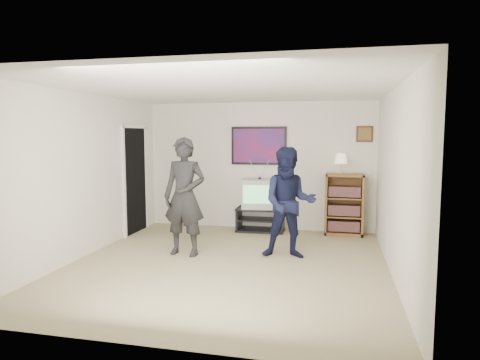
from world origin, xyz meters
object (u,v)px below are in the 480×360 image
at_px(person_tall, 185,197).
at_px(person_short, 289,203).
at_px(crt_television, 260,193).
at_px(bookshelf, 344,204).
at_px(media_stand, 260,219).

distance_m(person_tall, person_short, 1.61).
relative_size(crt_television, bookshelf, 0.58).
bearing_deg(media_stand, bookshelf, 0.59).
bearing_deg(person_tall, crt_television, 69.00).
xyz_separation_m(crt_television, person_tall, (-0.84, -1.88, 0.18)).
bearing_deg(person_tall, bookshelf, 41.50).
distance_m(bookshelf, person_tall, 3.12).
xyz_separation_m(media_stand, crt_television, (-0.02, 0.00, 0.51)).
relative_size(media_stand, bookshelf, 0.81).
relative_size(crt_television, person_tall, 0.36).
bearing_deg(person_tall, media_stand, 68.45).
xyz_separation_m(crt_television, bookshelf, (1.59, 0.05, -0.17)).
height_order(bookshelf, person_tall, person_tall).
bearing_deg(media_stand, crt_television, 178.77).
distance_m(media_stand, crt_television, 0.51).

